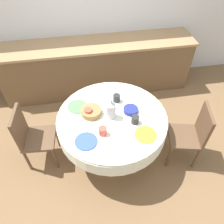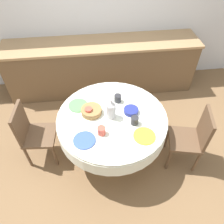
{
  "view_description": "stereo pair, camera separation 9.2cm",
  "coord_description": "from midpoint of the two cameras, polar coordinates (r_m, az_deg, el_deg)",
  "views": [
    {
      "loc": [
        -0.3,
        -1.75,
        2.67
      ],
      "look_at": [
        0.0,
        0.0,
        0.83
      ],
      "focal_mm": 35.0,
      "sensor_mm": 36.0,
      "label": 1
    },
    {
      "loc": [
        -0.21,
        -1.77,
        2.67
      ],
      "look_at": [
        0.0,
        0.0,
        0.83
      ],
      "focal_mm": 35.0,
      "sensor_mm": 36.0,
      "label": 2
    }
  ],
  "objects": [
    {
      "name": "fruit_bowl",
      "position": [
        2.67,
        6.0,
        0.34
      ],
      "size": [
        0.18,
        0.18,
        0.05
      ],
      "primitive_type": "cylinder",
      "color": "navy",
      "rests_on": "dining_table"
    },
    {
      "name": "cup_near_left",
      "position": [
        2.41,
        -1.66,
        -4.93
      ],
      "size": [
        0.09,
        0.09,
        0.1
      ],
      "primitive_type": "cylinder",
      "color": "#CC4C3D",
      "rests_on": "dining_table"
    },
    {
      "name": "plate_far_left",
      "position": [
        2.77,
        -7.88,
        1.72
      ],
      "size": [
        0.25,
        0.25,
        0.01
      ],
      "primitive_type": "cylinder",
      "color": "#5BA85B",
      "rests_on": "dining_table"
    },
    {
      "name": "cup_far_right",
      "position": [
        2.78,
        2.47,
        3.58
      ],
      "size": [
        0.09,
        0.09,
        0.1
      ],
      "primitive_type": "cylinder",
      "color": "#28282D",
      "rests_on": "dining_table"
    },
    {
      "name": "dining_table",
      "position": [
        2.71,
        0.98,
        -3.0
      ],
      "size": [
        1.34,
        1.34,
        0.75
      ],
      "color": "tan",
      "rests_on": "ground_plane"
    },
    {
      "name": "wall_back",
      "position": [
        3.84,
        -2.8,
        25.05
      ],
      "size": [
        7.0,
        0.05,
        2.6
      ],
      "color": "silver",
      "rests_on": "ground_plane"
    },
    {
      "name": "plate_far_right",
      "position": [
        2.9,
        6.26,
        4.38
      ],
      "size": [
        0.25,
        0.25,
        0.01
      ],
      "primitive_type": "cylinder",
      "color": "white",
      "rests_on": "dining_table"
    },
    {
      "name": "chair_left",
      "position": [
        2.94,
        21.12,
        -6.07
      ],
      "size": [
        0.48,
        0.48,
        0.9
      ],
      "rotation": [
        0.0,
        0.0,
        1.34
      ],
      "color": "brown",
      "rests_on": "ground_plane"
    },
    {
      "name": "bread_basket",
      "position": [
        2.64,
        -4.38,
        0.26
      ],
      "size": [
        0.25,
        0.25,
        0.07
      ],
      "primitive_type": "cylinder",
      "color": "olive",
      "rests_on": "dining_table"
    },
    {
      "name": "cup_far_left",
      "position": [
        2.62,
        -5.11,
        0.12
      ],
      "size": [
        0.09,
        0.09,
        0.1
      ],
      "primitive_type": "cylinder",
      "color": "#CC4C3D",
      "rests_on": "dining_table"
    },
    {
      "name": "chair_right",
      "position": [
        2.95,
        -19.18,
        -5.01
      ],
      "size": [
        0.43,
        0.43,
        0.9
      ],
      "rotation": [
        0.0,
        0.0,
        -1.65
      ],
      "color": "brown",
      "rests_on": "ground_plane"
    },
    {
      "name": "ground_plane",
      "position": [
        3.21,
        0.84,
        -10.34
      ],
      "size": [
        12.0,
        12.0,
        0.0
      ],
      "primitive_type": "plane",
      "color": "brown"
    },
    {
      "name": "kitchen_counter",
      "position": [
        3.93,
        -1.94,
        11.8
      ],
      "size": [
        3.24,
        0.64,
        0.92
      ],
      "color": "brown",
      "rests_on": "ground_plane"
    },
    {
      "name": "plate_near_right",
      "position": [
        2.45,
        9.53,
        -6.21
      ],
      "size": [
        0.25,
        0.25,
        0.01
      ],
      "primitive_type": "cylinder",
      "color": "yellow",
      "rests_on": "dining_table"
    },
    {
      "name": "cup_near_right",
      "position": [
        2.53,
        6.98,
        -2.24
      ],
      "size": [
        0.09,
        0.09,
        0.1
      ],
      "primitive_type": "cylinder",
      "color": "#28282D",
      "rests_on": "dining_table"
    },
    {
      "name": "plate_near_left",
      "position": [
        2.4,
        -6.12,
        -7.36
      ],
      "size": [
        0.25,
        0.25,
        0.01
      ],
      "primitive_type": "cylinder",
      "color": "#3856AD",
      "rests_on": "dining_table"
    },
    {
      "name": "coffee_carafe",
      "position": [
        2.53,
        0.84,
        0.57
      ],
      "size": [
        0.11,
        0.11,
        0.28
      ],
      "color": "#B2B2B7",
      "rests_on": "dining_table"
    }
  ]
}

